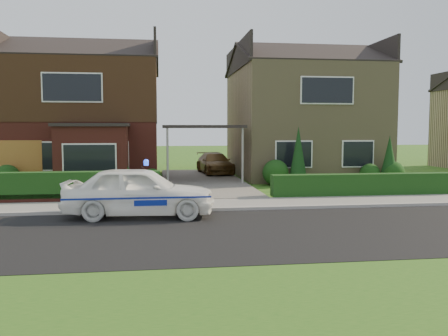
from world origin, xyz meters
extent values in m
plane|color=#225416|center=(0.00, 0.00, 0.00)|extent=(120.00, 120.00, 0.00)
cube|color=black|center=(0.00, 0.00, 0.00)|extent=(60.00, 6.00, 0.02)
cube|color=#9E9993|center=(0.00, 3.05, 0.06)|extent=(60.00, 0.16, 0.12)
cube|color=slate|center=(0.00, 4.10, 0.05)|extent=(60.00, 2.00, 0.10)
cube|color=#225416|center=(0.00, -5.00, 0.00)|extent=(60.00, 4.00, 0.01)
cube|color=#666059|center=(0.00, 11.00, 0.06)|extent=(3.80, 12.00, 0.12)
cube|color=maroon|center=(-5.80, 14.00, 2.90)|extent=(7.20, 8.00, 5.80)
cube|color=white|center=(-7.38, 9.98, 1.40)|extent=(1.80, 0.08, 1.30)
cube|color=white|center=(-4.22, 9.98, 1.40)|extent=(1.60, 0.08, 1.30)
cube|color=white|center=(-5.80, 9.98, 4.40)|extent=(2.60, 0.08, 1.30)
cube|color=black|center=(-5.80, 14.00, 4.35)|extent=(7.26, 8.06, 2.90)
cube|color=maroon|center=(-4.94, 9.30, 1.35)|extent=(3.00, 1.40, 2.70)
cube|color=black|center=(-4.94, 9.30, 2.77)|extent=(3.20, 1.60, 0.14)
cube|color=#94825B|center=(5.80, 14.00, 2.90)|extent=(7.20, 8.00, 5.80)
cube|color=white|center=(4.22, 9.98, 1.40)|extent=(1.80, 0.08, 1.30)
cube|color=white|center=(7.38, 9.98, 1.40)|extent=(1.60, 0.08, 1.30)
cube|color=white|center=(5.80, 9.98, 4.40)|extent=(2.60, 0.08, 1.30)
cube|color=black|center=(0.00, 11.00, 2.70)|extent=(3.80, 3.00, 0.14)
cylinder|color=gray|center=(-1.70, 9.60, 1.35)|extent=(0.10, 0.10, 2.70)
cylinder|color=gray|center=(1.70, 9.60, 1.35)|extent=(0.10, 0.10, 2.70)
cube|color=brown|center=(-8.25, 9.96, 1.05)|extent=(2.20, 0.10, 2.10)
cube|color=maroon|center=(-5.80, 5.30, 0.18)|extent=(7.70, 0.25, 0.36)
cube|color=black|center=(-5.80, 5.45, 0.00)|extent=(7.50, 0.55, 0.90)
cube|color=black|center=(5.80, 5.35, 0.00)|extent=(7.50, 0.55, 0.80)
sphere|color=black|center=(-8.50, 9.50, 0.54)|extent=(1.08, 1.08, 1.08)
sphere|color=black|center=(-4.00, 9.30, 0.66)|extent=(1.32, 1.32, 1.32)
sphere|color=black|center=(-2.40, 9.60, 0.42)|extent=(0.84, 0.84, 0.84)
sphere|color=black|center=(3.20, 9.40, 0.60)|extent=(1.20, 1.20, 1.20)
sphere|color=black|center=(7.80, 9.50, 0.48)|extent=(0.96, 0.96, 0.96)
sphere|color=black|center=(8.80, 9.20, 0.54)|extent=(1.08, 1.08, 1.08)
cone|color=black|center=(4.20, 9.20, 1.30)|extent=(0.90, 0.90, 2.60)
cone|color=black|center=(8.60, 9.20, 1.10)|extent=(0.90, 0.90, 2.20)
imported|color=white|center=(-2.66, 2.40, 0.75)|extent=(2.12, 4.53, 1.50)
sphere|color=#193FF2|center=(-2.44, 2.40, 1.58)|extent=(0.17, 0.17, 0.17)
cube|color=navy|center=(-2.66, 1.51, 0.69)|extent=(4.05, 0.02, 0.05)
cube|color=navy|center=(-2.66, 3.29, 0.69)|extent=(4.05, 0.01, 0.05)
ellipsoid|color=black|center=(-3.89, 2.30, 1.04)|extent=(0.22, 0.17, 0.21)
sphere|color=white|center=(-3.87, 2.24, 1.03)|extent=(0.11, 0.11, 0.11)
sphere|color=black|center=(-3.87, 2.28, 1.18)|extent=(0.13, 0.13, 0.13)
cone|color=black|center=(-3.91, 2.29, 1.24)|extent=(0.04, 0.04, 0.05)
cone|color=black|center=(-3.82, 2.29, 1.24)|extent=(0.04, 0.04, 0.05)
imported|color=brown|center=(1.00, 14.50, 0.69)|extent=(1.97, 4.04, 1.13)
imported|color=gray|center=(-6.64, 8.89, 0.39)|extent=(0.45, 0.34, 0.78)
imported|color=gray|center=(-3.76, 6.00, 0.43)|extent=(0.60, 0.59, 0.85)
imported|color=gray|center=(-5.34, 6.00, 0.34)|extent=(0.40, 0.40, 0.68)
camera|label=1|loc=(-2.07, -11.64, 2.61)|focal=38.00mm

